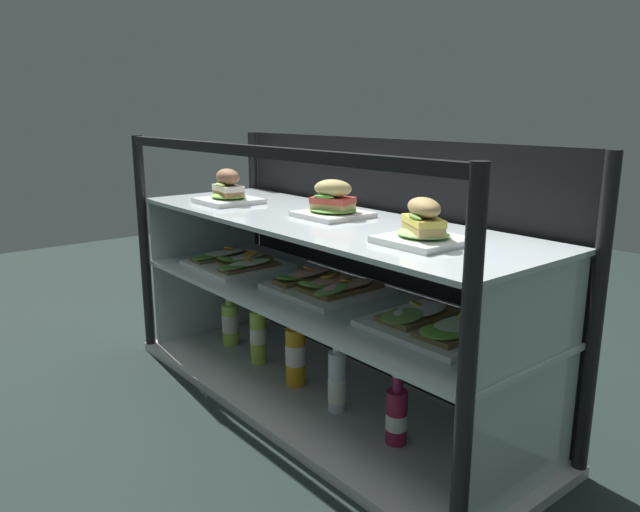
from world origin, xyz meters
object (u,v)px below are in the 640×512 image
Objects in this scene: plated_roll_sandwich_mid_left at (333,203)px; juice_bottle_tucked_behind at (337,382)px; open_sandwich_tray_near_left_corner at (236,262)px; juice_bottle_front_fourth at (397,416)px; plated_roll_sandwich_center at (423,227)px; open_sandwich_tray_far_right at (436,324)px; open_sandwich_tray_far_left at (326,285)px; juice_bottle_front_right_end at (258,335)px; plated_roll_sandwich_left_of_center at (228,191)px; juice_bottle_front_left_end at (231,323)px; juice_bottle_front_middle at (295,354)px.

juice_bottle_tucked_behind is at bearing -33.88° from plated_roll_sandwich_mid_left.
juice_bottle_front_fourth is (0.84, -0.00, -0.28)m from open_sandwich_tray_near_left_corner.
open_sandwich_tray_far_right is (0.01, 0.06, -0.26)m from plated_roll_sandwich_center.
open_sandwich_tray_near_left_corner is 0.46m from open_sandwich_tray_far_left.
juice_bottle_tucked_behind is at bearing -1.65° from juice_bottle_front_right_end.
open_sandwich_tray_near_left_corner is (-0.01, 0.03, -0.27)m from plated_roll_sandwich_left_of_center.
plated_roll_sandwich_mid_left is at bearing 5.22° from juice_bottle_front_left_end.
juice_bottle_front_middle is (-0.11, -0.07, -0.52)m from plated_roll_sandwich_mid_left.
open_sandwich_tray_near_left_corner is at bearing -13.49° from juice_bottle_front_left_end.
open_sandwich_tray_far_left reaches higher than open_sandwich_tray_far_right.
juice_bottle_front_middle is at bearing 5.49° from plated_roll_sandwich_left_of_center.
open_sandwich_tray_near_left_corner is at bearing 112.93° from plated_roll_sandwich_left_of_center.
plated_roll_sandwich_mid_left is 0.55m from juice_bottle_tucked_behind.
open_sandwich_tray_far_right is 1.31× the size of juice_bottle_front_middle.
open_sandwich_tray_far_left is at bearing -112.75° from plated_roll_sandwich_mid_left.
open_sandwich_tray_far_right is 0.83m from juice_bottle_front_right_end.
plated_roll_sandwich_mid_left reaches higher than open_sandwich_tray_near_left_corner.
open_sandwich_tray_far_left is 0.30m from juice_bottle_tucked_behind.
juice_bottle_front_right_end is 0.71m from juice_bottle_front_fourth.
open_sandwich_tray_far_right is 0.30m from juice_bottle_front_fourth.
plated_roll_sandwich_mid_left is 0.66m from juice_bottle_front_fourth.
open_sandwich_tray_far_right is (0.46, -0.00, -0.00)m from open_sandwich_tray_far_left.
open_sandwich_tray_far_right is 1.05m from juice_bottle_front_left_end.
juice_bottle_front_right_end is 0.23m from juice_bottle_front_middle.
open_sandwich_tray_far_left is 0.62m from juice_bottle_front_left_end.
juice_bottle_front_fourth is at bearing 176.04° from plated_roll_sandwich_center.
plated_roll_sandwich_mid_left reaches higher than open_sandwich_tray_far_right.
plated_roll_sandwich_left_of_center is 0.92× the size of juice_bottle_front_fourth.
juice_bottle_front_left_end is 0.68m from juice_bottle_tucked_behind.
open_sandwich_tray_near_left_corner is at bearing -176.92° from juice_bottle_front_right_end.
juice_bottle_front_right_end is 0.46m from juice_bottle_tucked_behind.
plated_roll_sandwich_left_of_center is at bearing -174.51° from juice_bottle_front_middle.
plated_roll_sandwich_mid_left reaches higher than juice_bottle_front_right_end.
juice_bottle_front_right_end is (-0.79, -0.05, -0.26)m from open_sandwich_tray_far_right.
juice_bottle_tucked_behind is at bearing -2.44° from juice_bottle_front_left_end.
plated_roll_sandwich_left_of_center is 0.90m from plated_roll_sandwich_center.
open_sandwich_tray_far_left reaches higher than juice_bottle_front_left_end.
plated_roll_sandwich_mid_left is 0.76× the size of juice_bottle_front_middle.
open_sandwich_tray_near_left_corner is 0.28m from juice_bottle_front_right_end.
open_sandwich_tray_far_right is 1.40× the size of juice_bottle_tucked_behind.
open_sandwich_tray_far_left reaches higher than open_sandwich_tray_near_left_corner.
open_sandwich_tray_far_right is 1.58× the size of juice_bottle_front_fourth.
open_sandwich_tray_far_left is at bearing 172.35° from plated_roll_sandwich_center.
plated_roll_sandwich_center is 0.89× the size of juice_bottle_front_left_end.
juice_bottle_tucked_behind is at bearing -0.63° from open_sandwich_tray_near_left_corner.
plated_roll_sandwich_left_of_center is 0.47m from plated_roll_sandwich_mid_left.
juice_bottle_front_fourth is at bearing -145.06° from open_sandwich_tray_far_right.
open_sandwich_tray_far_right is at bearing 10.23° from juice_bottle_tucked_behind.
plated_roll_sandwich_left_of_center is 0.79m from juice_bottle_tucked_behind.
juice_bottle_front_fourth is (0.37, -0.08, -0.54)m from plated_roll_sandwich_mid_left.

